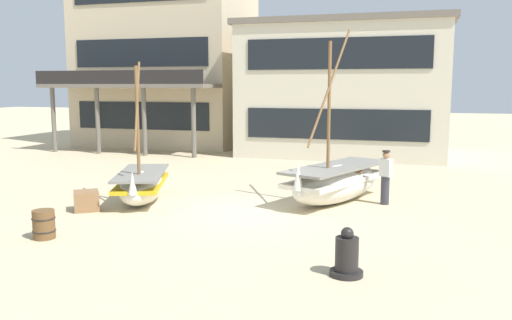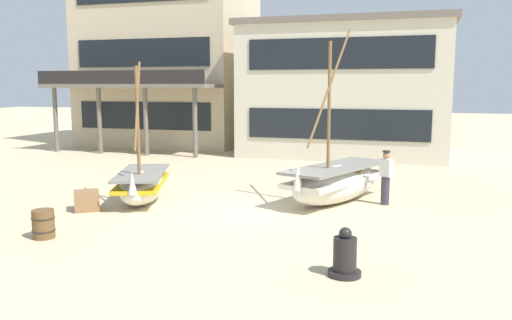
% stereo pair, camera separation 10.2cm
% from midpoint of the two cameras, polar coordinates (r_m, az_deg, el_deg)
% --- Properties ---
extents(ground_plane, '(120.00, 120.00, 0.00)m').
position_cam_midpoint_polar(ground_plane, '(15.51, -1.26, -5.63)').
color(ground_plane, '#CCB78E').
extents(fishing_boat_near_left, '(2.48, 3.76, 4.39)m').
position_cam_midpoint_polar(fishing_boat_near_left, '(17.17, -12.36, -2.63)').
color(fishing_boat_near_left, silver).
rests_on(fishing_boat_near_left, ground).
extents(fishing_boat_centre_large, '(3.06, 4.68, 5.39)m').
position_cam_midpoint_polar(fishing_boat_centre_large, '(16.93, 8.49, -2.31)').
color(fishing_boat_centre_large, silver).
rests_on(fishing_boat_centre_large, ground).
extents(fisherman_by_hull, '(0.42, 0.36, 1.68)m').
position_cam_midpoint_polar(fisherman_by_hull, '(16.82, 13.57, -1.87)').
color(fisherman_by_hull, '#33333D').
rests_on(fisherman_by_hull, ground).
extents(capstan_winch, '(0.65, 0.65, 0.97)m').
position_cam_midpoint_polar(capstan_winch, '(10.56, 9.46, -10.21)').
color(capstan_winch, black).
rests_on(capstan_winch, ground).
extents(wooden_barrel, '(0.56, 0.56, 0.70)m').
position_cam_midpoint_polar(wooden_barrel, '(13.84, -22.05, -6.43)').
color(wooden_barrel, brown).
rests_on(wooden_barrel, ground).
extents(cargo_crate, '(0.98, 0.98, 0.58)m').
position_cam_midpoint_polar(cargo_crate, '(16.45, -17.95, -4.19)').
color(cargo_crate, olive).
rests_on(cargo_crate, ground).
extents(harbor_building_main, '(10.70, 7.07, 6.92)m').
position_cam_midpoint_polar(harbor_building_main, '(28.80, 9.44, 7.57)').
color(harbor_building_main, beige).
rests_on(harbor_building_main, ground).
extents(harbor_building_annex, '(10.14, 9.72, 10.87)m').
position_cam_midpoint_polar(harbor_building_annex, '(33.95, -9.61, 10.93)').
color(harbor_building_annex, beige).
rests_on(harbor_building_annex, ground).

